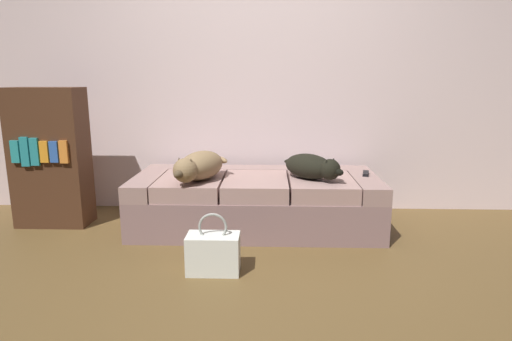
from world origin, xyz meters
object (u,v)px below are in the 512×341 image
object	(u,v)px
dog_tan	(199,166)
dog_dark	(312,167)
tv_remote	(366,173)
couch	(256,201)
handbag	(213,253)
bookshelf	(50,158)

from	to	relation	value
dog_tan	dog_dark	bearing A→B (deg)	4.61
tv_remote	dog_dark	bearing A→B (deg)	-145.87
couch	handbag	xyz separation A→B (m)	(-0.24, -0.84, -0.08)
dog_tan	dog_dark	size ratio (longest dim) A/B	1.27
couch	bookshelf	bearing A→B (deg)	179.29
handbag	dog_tan	bearing A→B (deg)	105.80
dog_tan	bookshelf	world-z (taller)	bookshelf
couch	handbag	world-z (taller)	couch
dog_tan	tv_remote	distance (m)	1.31
dog_tan	dog_dark	distance (m)	0.85
couch	handbag	bearing A→B (deg)	-105.75
dog_tan	handbag	world-z (taller)	dog_tan
dog_dark	bookshelf	xyz separation A→B (m)	(-2.06, 0.13, 0.03)
dog_dark	bookshelf	distance (m)	2.07
couch	dog_tan	xyz separation A→B (m)	(-0.42, -0.18, 0.32)
dog_tan	tv_remote	world-z (taller)	dog_tan
handbag	bookshelf	xyz separation A→B (m)	(-1.40, 0.86, 0.42)
dog_dark	tv_remote	xyz separation A→B (m)	(0.44, 0.16, -0.08)
dog_tan	tv_remote	bearing A→B (deg)	10.20
tv_remote	handbag	size ratio (longest dim) A/B	0.40
couch	dog_dark	world-z (taller)	dog_dark
handbag	bookshelf	distance (m)	1.70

